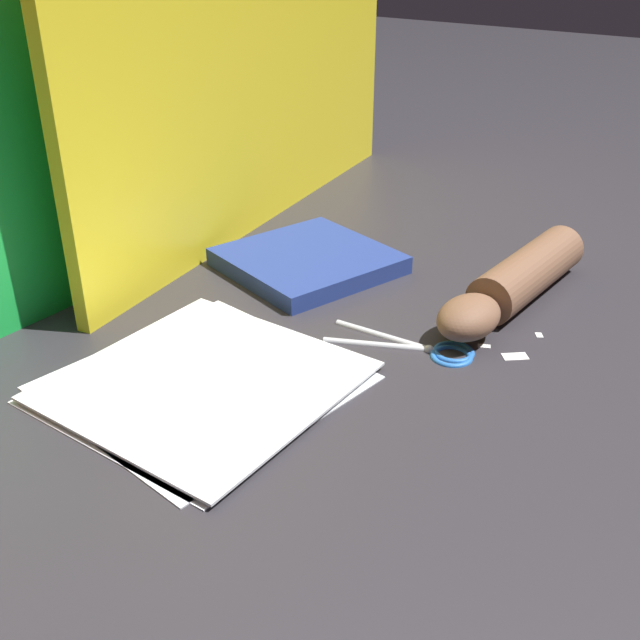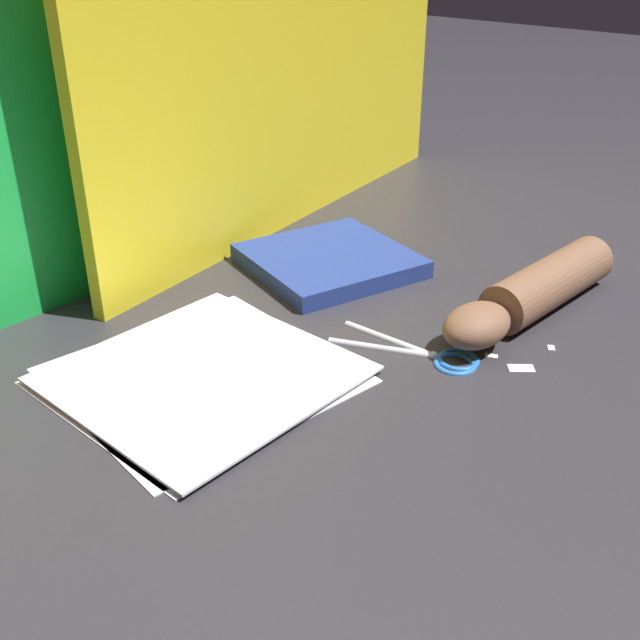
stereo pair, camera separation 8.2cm
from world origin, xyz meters
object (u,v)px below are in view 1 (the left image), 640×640
(scissors, at_px, (425,346))
(hand_forearm, at_px, (514,283))
(paper_stack, at_px, (203,382))
(book_closed, at_px, (308,261))

(scissors, xyz_separation_m, hand_forearm, (0.17, -0.03, 0.03))
(paper_stack, distance_m, scissors, 0.26)
(paper_stack, bearing_deg, book_closed, 17.93)
(book_closed, bearing_deg, scissors, -111.29)
(paper_stack, relative_size, book_closed, 1.18)
(book_closed, relative_size, scissors, 1.40)
(scissors, height_order, hand_forearm, hand_forearm)
(hand_forearm, bearing_deg, scissors, 169.66)
(paper_stack, relative_size, scissors, 1.66)
(book_closed, distance_m, scissors, 0.27)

